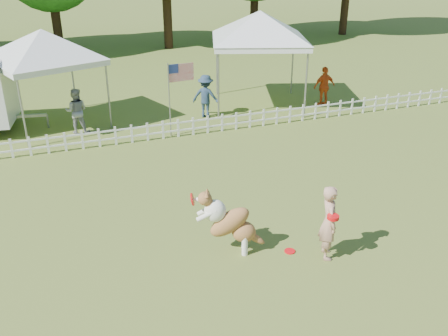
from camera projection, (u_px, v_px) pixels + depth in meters
name	position (u px, v px, depth m)	size (l,w,h in m)	color
ground	(281.00, 251.00, 10.24)	(120.00, 120.00, 0.00)	#435C1D
picket_fence	(186.00, 127.00, 16.08)	(22.00, 0.08, 0.60)	white
handler	(329.00, 222.00, 9.78)	(0.57, 0.37, 1.57)	tan
dog	(231.00, 222.00, 9.97)	(1.33, 0.44, 1.37)	brown
frisbee_on_turf	(290.00, 251.00, 10.23)	(0.22, 0.22, 0.02)	red
canopy_tent_left	(48.00, 80.00, 16.45)	(3.06, 3.06, 3.16)	silver
canopy_tent_right	(259.00, 60.00, 18.50)	(3.32, 3.32, 3.43)	silver
flag_pole	(169.00, 101.00, 15.73)	(0.91, 0.09, 2.37)	gray
spectator_a	(76.00, 111.00, 16.16)	(0.73, 0.57, 1.49)	gray
spectator_b	(206.00, 96.00, 17.62)	(0.98, 0.57, 1.52)	#213348
spectator_c	(324.00, 86.00, 18.83)	(0.88, 0.37, 1.50)	#D64C19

